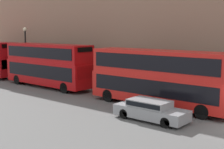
# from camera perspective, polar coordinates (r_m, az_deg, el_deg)

# --- Properties ---
(bus_leading) EXTENTS (2.59, 11.13, 4.22)m
(bus_leading) POSITION_cam_1_polar(r_m,az_deg,el_deg) (23.36, 8.54, -0.25)
(bus_leading) COLOR red
(bus_leading) RESTS_ON ground
(bus_second_in_queue) EXTENTS (2.59, 10.68, 4.33)m
(bus_second_in_queue) POSITION_cam_1_polar(r_m,az_deg,el_deg) (31.99, -11.66, 2.00)
(bus_second_in_queue) COLOR #B20C0F
(bus_second_in_queue) RESTS_ON ground
(car_dark_sedan) EXTENTS (1.80, 4.79, 1.31)m
(car_dark_sedan) POSITION_cam_1_polar(r_m,az_deg,el_deg) (20.06, 7.05, -6.35)
(car_dark_sedan) COLOR gray
(car_dark_sedan) RESTS_ON ground
(street_lamp) EXTENTS (0.44, 0.44, 6.04)m
(street_lamp) POSITION_cam_1_polar(r_m,az_deg,el_deg) (37.76, -15.52, 4.86)
(street_lamp) COLOR black
(street_lamp) RESTS_ON ground
(pedestrian) EXTENTS (0.36, 0.36, 1.55)m
(pedestrian) POSITION_cam_1_polar(r_m,az_deg,el_deg) (36.72, -12.75, 0.08)
(pedestrian) COLOR #334C6B
(pedestrian) RESTS_ON ground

